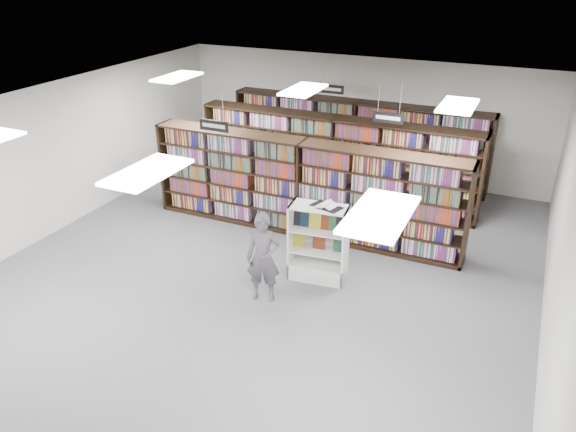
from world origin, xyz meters
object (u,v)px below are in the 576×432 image
at_px(endcap_display, 319,254).
at_px(shopper, 263,258).
at_px(bookshelf_row_near, 302,188).
at_px(open_book, 326,205).

bearing_deg(endcap_display, shopper, -126.00).
relative_size(endcap_display, shopper, 0.91).
height_order(bookshelf_row_near, open_book, bookshelf_row_near).
relative_size(bookshelf_row_near, shopper, 4.24).
xyz_separation_m(bookshelf_row_near, shopper, (0.42, -2.70, -0.22)).
relative_size(open_book, shopper, 0.38).
distance_m(endcap_display, open_book, 1.04).
xyz_separation_m(open_book, shopper, (-0.74, -1.07, -0.71)).
height_order(endcap_display, shopper, shopper).
distance_m(bookshelf_row_near, endcap_display, 1.99).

